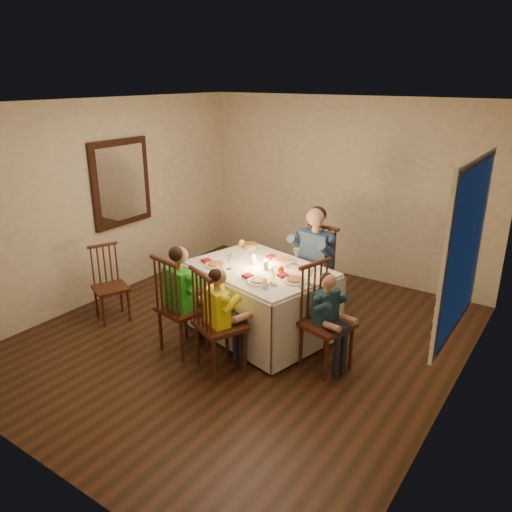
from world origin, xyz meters
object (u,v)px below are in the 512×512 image
Objects in this scene: chair_adult at (312,312)px; chair_end at (325,367)px; chair_near_left at (185,349)px; adult at (312,312)px; child_yellow at (221,367)px; child_teal at (325,367)px; serving_bowl at (250,247)px; chair_extra at (114,319)px; dining_table at (260,286)px; chair_near_right at (221,367)px; child_green at (185,349)px.

chair_end is at bearing -50.97° from chair_adult.
adult is (0.72, 1.61, 0.00)m from chair_near_left.
child_yellow is at bearing -90.92° from adult.
chair_end is (0.73, -1.05, 0.00)m from chair_adult.
child_yellow is at bearing 140.92° from chair_end.
child_teal is 5.21× the size of serving_bowl.
serving_bowl reaches higher than child_teal.
child_teal is at bearing -55.81° from chair_extra.
adult is at bearing 85.93° from dining_table.
serving_bowl is at bearing -150.17° from adult.
chair_near_left is at bearing 16.50° from chair_near_right.
chair_adult is at bearing 0.00° from adult.
serving_bowl reaches higher than adult.
chair_adult is 1.00× the size of chair_end.
chair_end is (0.88, 0.62, 0.00)m from chair_near_right.
chair_end is 5.55× the size of serving_bowl.
adult is 6.86× the size of serving_bowl.
dining_table is 1.60× the size of chair_end.
chair_near_right is 0.00m from child_yellow.
adult reaches higher than chair_near_right.
dining_table is 1.60× the size of chair_adult.
serving_bowl is (-1.44, 0.71, 0.84)m from child_teal.
dining_table is at bearing -102.96° from chair_adult.
chair_adult is 1.00× the size of chair_near_right.
chair_near_left is at bearing 126.74° from chair_end.
adult reaches higher than child_green.
dining_table is at bearing -111.30° from chair_near_left.
chair_extra is at bearing 7.17° from child_green.
child_yellow is (0.00, 0.00, 0.00)m from chair_near_right.
child_green is at bearing -90.22° from serving_bowl.
chair_adult and chair_near_left have the same top height.
child_yellow is (-0.15, -1.67, 0.00)m from adult.
child_green is (-0.72, -1.61, 0.00)m from chair_adult.
adult is 1.68m from child_yellow.
serving_bowl is (-0.56, 1.33, 0.84)m from chair_near_right.
chair_extra is at bearing -136.69° from chair_adult.
adult is (1.94, 1.57, 0.00)m from chair_extra.
adult is at bearing -105.01° from child_green.
chair_adult is at bearing -72.28° from child_yellow.
chair_near_right reaches higher than child_teal.
chair_extra is 1.22m from child_green.
child_teal is (2.67, 0.52, 0.00)m from chair_extra.
child_teal is at bearing -121.74° from chair_near_right.
chair_near_left is 1.00× the size of chair_end.
child_green is (1.22, -0.04, 0.00)m from chair_extra.
serving_bowl is (1.22, 1.23, 0.84)m from chair_extra.
chair_near_right is (-0.15, -1.67, 0.00)m from chair_adult.
chair_adult reaches higher than child_teal.
dining_table is 1.09m from chair_near_left.
chair_near_right is (0.10, -0.86, -0.58)m from dining_table.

